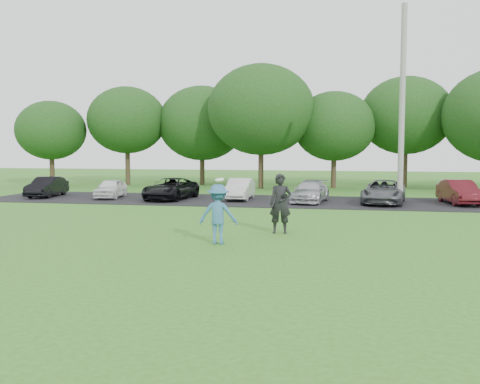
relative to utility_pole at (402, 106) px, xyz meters
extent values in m
plane|color=#336F1F|center=(-6.45, -12.04, -4.92)|extent=(100.00, 100.00, 0.00)
cube|color=black|center=(-6.45, 0.96, -4.90)|extent=(32.00, 6.50, 0.03)
cylinder|color=#979793|center=(0.00, 0.00, 0.00)|extent=(0.28, 0.28, 9.84)
imported|color=teal|center=(-6.48, -11.84, -4.01)|extent=(1.20, 0.72, 1.81)
cylinder|color=white|center=(-6.43, -11.88, -2.97)|extent=(0.28, 0.27, 0.10)
imported|color=black|center=(-4.86, -9.52, -3.91)|extent=(0.78, 0.55, 2.02)
cube|color=black|center=(-4.68, -9.70, -3.61)|extent=(0.15, 0.11, 0.10)
imported|color=black|center=(-19.69, 0.79, -4.31)|extent=(1.57, 3.61, 1.15)
imported|color=white|center=(-15.74, 0.83, -4.35)|extent=(1.69, 3.31, 1.08)
imported|color=black|center=(-12.11, 0.63, -4.30)|extent=(2.41, 4.42, 1.18)
imported|color=silver|center=(-8.37, 1.35, -4.31)|extent=(1.30, 3.54, 1.16)
imported|color=#ABAEB2|center=(-4.47, 0.63, -4.34)|extent=(2.08, 3.99, 1.10)
imported|color=#525559|center=(-0.73, 0.67, -4.29)|extent=(2.60, 4.55, 1.20)
imported|color=#501117|center=(3.02, 1.13, -4.28)|extent=(1.79, 3.84, 1.22)
cylinder|color=#38281C|center=(-24.45, 9.56, -3.82)|extent=(0.36, 0.36, 2.20)
ellipsoid|color=#214C19|center=(-24.45, 9.56, -0.77)|extent=(5.20, 5.20, 4.42)
cylinder|color=#38281C|center=(-18.95, 10.96, -3.57)|extent=(0.36, 0.36, 2.70)
ellipsoid|color=#214C19|center=(-18.95, 10.96, 0.01)|extent=(5.94, 5.94, 5.05)
cylinder|color=#38281C|center=(-13.45, 12.36, -3.82)|extent=(0.36, 0.36, 2.20)
ellipsoid|color=#214C19|center=(-13.45, 12.36, -0.21)|extent=(6.68, 6.68, 5.68)
cylinder|color=#38281C|center=(-8.45, 9.56, -3.57)|extent=(0.36, 0.36, 2.70)
ellipsoid|color=#214C19|center=(-8.45, 9.56, 0.56)|extent=(7.42, 7.42, 6.31)
cylinder|color=#38281C|center=(-3.45, 10.96, -3.82)|extent=(0.36, 0.36, 2.20)
ellipsoid|color=#214C19|center=(-3.45, 10.96, -0.56)|extent=(5.76, 5.76, 4.90)
cylinder|color=#38281C|center=(1.55, 12.36, -3.57)|extent=(0.36, 0.36, 2.70)
ellipsoid|color=#214C19|center=(1.55, 12.36, 0.22)|extent=(6.50, 6.50, 5.53)
camera|label=1|loc=(-2.80, -27.45, -1.97)|focal=40.00mm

